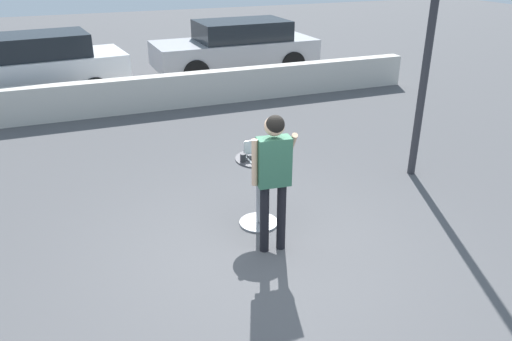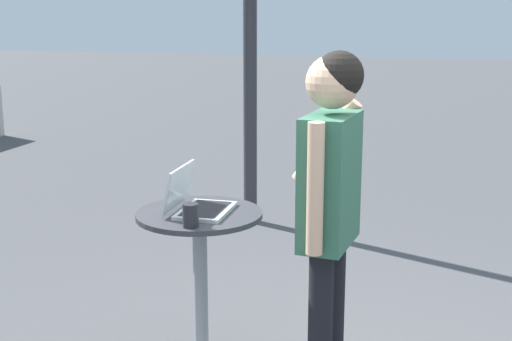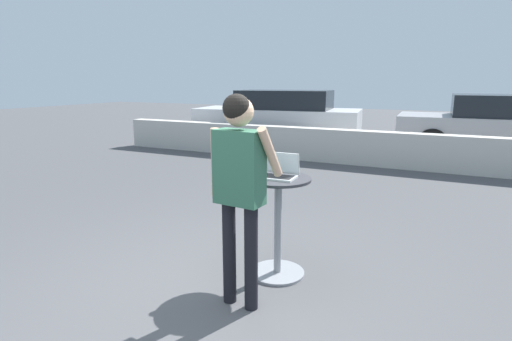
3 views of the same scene
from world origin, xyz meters
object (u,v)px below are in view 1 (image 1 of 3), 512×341
at_px(standing_person, 274,167).
at_px(parked_car_further_down, 26,69).
at_px(cafe_table, 259,188).
at_px(laptop, 258,154).
at_px(parked_car_near_street, 237,47).
at_px(coffee_mug, 243,158).

bearing_deg(standing_person, parked_car_further_down, 110.18).
bearing_deg(cafe_table, laptop, 95.12).
bearing_deg(parked_car_further_down, parked_car_near_street, 9.45).
relative_size(cafe_table, parked_car_near_street, 0.21).
bearing_deg(coffee_mug, standing_person, -75.05).
height_order(coffee_mug, parked_car_near_street, parked_car_near_street).
relative_size(cafe_table, coffee_mug, 8.68).
xyz_separation_m(standing_person, parked_car_further_down, (-2.88, 7.84, -0.30)).
relative_size(cafe_table, parked_car_further_down, 0.20).
distance_m(coffee_mug, parked_car_near_street, 8.61).
bearing_deg(coffee_mug, cafe_table, 11.16).
relative_size(laptop, parked_car_further_down, 0.07).
bearing_deg(parked_car_further_down, cafe_table, -67.71).
xyz_separation_m(cafe_table, parked_car_further_down, (-2.95, 7.20, 0.27)).
distance_m(cafe_table, coffee_mug, 0.53).
xyz_separation_m(coffee_mug, parked_car_near_street, (2.76, 8.16, -0.23)).
bearing_deg(laptop, coffee_mug, -165.28).
distance_m(standing_person, parked_car_further_down, 8.36).
height_order(cafe_table, laptop, laptop).
bearing_deg(standing_person, parked_car_near_street, 73.46).
relative_size(coffee_mug, standing_person, 0.06).
xyz_separation_m(laptop, parked_car_further_down, (-2.95, 7.19, -0.20)).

